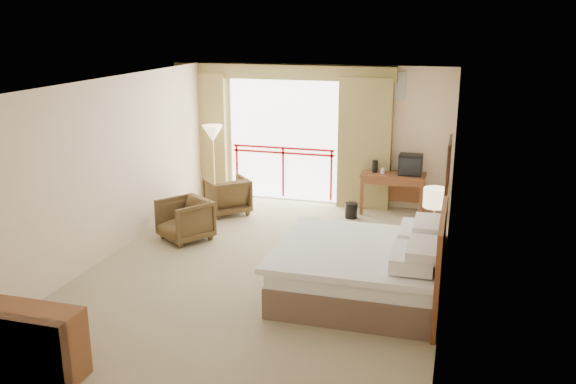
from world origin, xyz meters
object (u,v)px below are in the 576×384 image
(armchair_near, at_px, (186,239))
(floor_lamp, at_px, (213,136))
(table_lamp, at_px, (435,198))
(tv, at_px, (411,165))
(nightstand, at_px, (432,248))
(bed, at_px, (363,269))
(side_table, at_px, (187,208))
(desk, at_px, (393,182))
(dresser, at_px, (29,343))
(armchair_far, at_px, (228,213))
(wastebasket, at_px, (351,210))

(armchair_near, bearing_deg, floor_lamp, 133.77)
(table_lamp, distance_m, armchair_near, 4.10)
(tv, bearing_deg, floor_lamp, -157.97)
(nightstand, bearing_deg, bed, -126.43)
(nightstand, bearing_deg, side_table, 166.80)
(floor_lamp, bearing_deg, nightstand, -26.03)
(desk, distance_m, side_table, 3.84)
(dresser, bearing_deg, nightstand, 44.85)
(armchair_far, distance_m, armchair_near, 1.54)
(tv, bearing_deg, armchair_near, -127.47)
(floor_lamp, bearing_deg, desk, 5.56)
(side_table, bearing_deg, dresser, -84.13)
(desk, distance_m, armchair_far, 3.17)
(tv, bearing_deg, desk, -173.09)
(nightstand, height_order, armchair_far, nightstand)
(wastebasket, distance_m, dresser, 6.40)
(nightstand, distance_m, table_lamp, 0.75)
(desk, bearing_deg, tv, -11.70)
(desk, height_order, armchair_far, desk)
(armchair_near, bearing_deg, dresser, -52.68)
(dresser, bearing_deg, armchair_near, 90.45)
(desk, height_order, side_table, desk)
(nightstand, distance_m, desk, 2.61)
(armchair_near, bearing_deg, armchair_far, 119.19)
(bed, height_order, nightstand, bed)
(table_lamp, xyz_separation_m, side_table, (-4.24, 0.60, -0.69))
(desk, distance_m, armchair_near, 4.00)
(armchair_far, bearing_deg, table_lamp, 116.64)
(bed, relative_size, table_lamp, 3.52)
(wastebasket, bearing_deg, tv, 25.85)
(armchair_far, relative_size, armchair_near, 1.00)
(bed, distance_m, armchair_far, 4.18)
(desk, bearing_deg, table_lamp, -71.23)
(side_table, bearing_deg, tv, 25.27)
(armchair_near, xyz_separation_m, floor_lamp, (-0.35, 2.09, 1.34))
(nightstand, bearing_deg, armchair_far, 153.46)
(armchair_far, bearing_deg, bed, 94.92)
(armchair_far, height_order, dresser, dresser)
(desk, xyz_separation_m, armchair_far, (-2.98, -0.89, -0.60))
(floor_lamp, bearing_deg, armchair_near, -80.49)
(tv, xyz_separation_m, armchair_near, (-3.42, -2.37, -0.96))
(armchair_near, distance_m, floor_lamp, 2.51)
(table_lamp, distance_m, side_table, 4.34)
(armchair_far, height_order, armchair_near, same)
(nightstand, bearing_deg, floor_lamp, 149.49)
(bed, relative_size, nightstand, 3.82)
(side_table, height_order, dresser, dresser)
(bed, height_order, wastebasket, bed)
(wastebasket, height_order, dresser, dresser)
(desk, relative_size, tv, 2.78)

